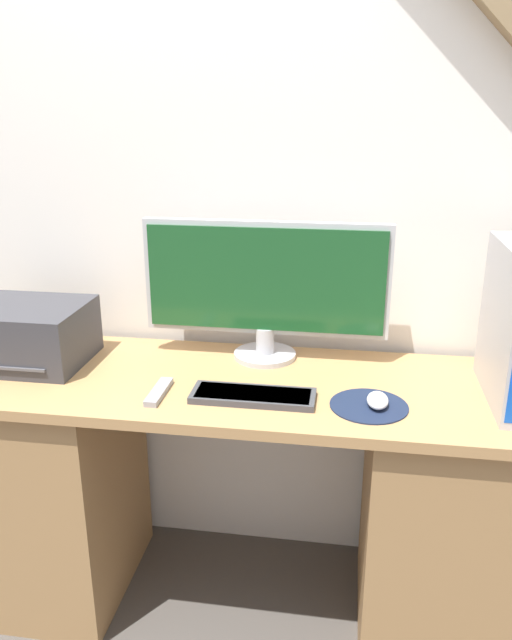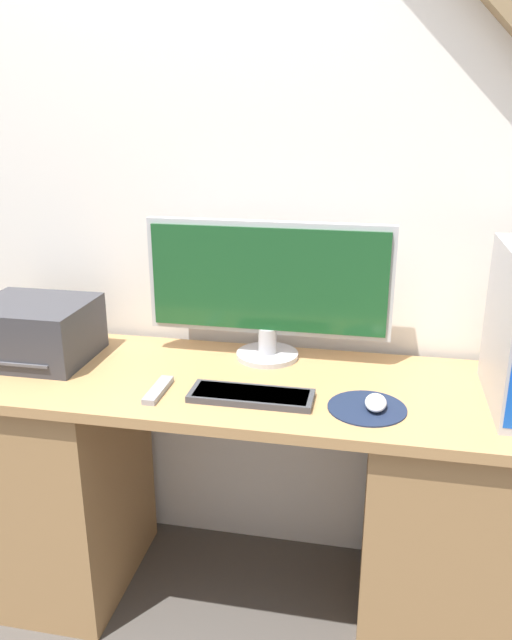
{
  "view_description": "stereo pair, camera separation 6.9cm",
  "coord_description": "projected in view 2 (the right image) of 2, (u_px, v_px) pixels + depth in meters",
  "views": [
    {
      "loc": [
        0.3,
        -1.32,
        1.52
      ],
      "look_at": [
        0.05,
        0.28,
        0.96
      ],
      "focal_mm": 35.0,
      "sensor_mm": 36.0,
      "label": 1
    },
    {
      "loc": [
        0.37,
        -1.3,
        1.52
      ],
      "look_at": [
        0.05,
        0.28,
        0.96
      ],
      "focal_mm": 35.0,
      "sensor_mm": 36.0,
      "label": 2
    }
  ],
  "objects": [
    {
      "name": "printer",
      "position": [
        35.0,
        331.0,
        1.9
      ],
      "size": [
        0.34,
        0.3,
        0.18
      ],
      "color": "#38383D",
      "rests_on": "desk"
    },
    {
      "name": "mousepad",
      "position": [
        367.0,
        408.0,
        1.61
      ],
      "size": [
        0.2,
        0.2,
        0.0
      ],
      "color": "#19233D",
      "rests_on": "desk"
    },
    {
      "name": "wall_back",
      "position": [
        264.0,
        160.0,
        1.9
      ],
      "size": [
        6.4,
        0.13,
        2.85
      ],
      "color": "white",
      "rests_on": "ground_plane"
    },
    {
      "name": "remote_control",
      "position": [
        158.0,
        390.0,
        1.7
      ],
      "size": [
        0.04,
        0.16,
        0.02
      ],
      "color": "gray",
      "rests_on": "desk"
    },
    {
      "name": "desk",
      "position": [
        239.0,
        492.0,
        1.9
      ],
      "size": [
        1.77,
        0.56,
        0.78
      ],
      "color": "tan",
      "rests_on": "ground_plane"
    },
    {
      "name": "mouse",
      "position": [
        376.0,
        403.0,
        1.6
      ],
      "size": [
        0.06,
        0.09,
        0.03
      ],
      "color": "silver",
      "rests_on": "mousepad"
    },
    {
      "name": "keyboard",
      "position": [
        251.0,
        395.0,
        1.66
      ],
      "size": [
        0.33,
        0.12,
        0.02
      ],
      "color": "#3D3D42",
      "rests_on": "desk"
    },
    {
      "name": "monitor",
      "position": [
        268.0,
        284.0,
        1.86
      ],
      "size": [
        0.74,
        0.19,
        0.42
      ],
      "color": "#B7B7BC",
      "rests_on": "desk"
    }
  ]
}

